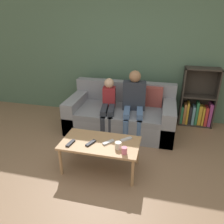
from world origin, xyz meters
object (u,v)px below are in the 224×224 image
couch (121,115)px  bookshelf (197,105)px  tv_remote_3 (108,142)px  coffee_table (100,145)px  person_adult (134,99)px  cup_far (124,151)px  cup_near (118,146)px  tv_remote_0 (91,143)px  tv_remote_2 (70,143)px  person_child (108,104)px  tv_remote_1 (126,139)px

couch → bookshelf: size_ratio=1.71×
bookshelf → tv_remote_3: bearing=-126.7°
coffee_table → person_adult: bearing=75.9°
coffee_table → cup_far: bearing=-26.7°
cup_far → cup_near: bearing=137.4°
cup_near → tv_remote_0: (-0.38, 0.03, -0.04)m
tv_remote_2 → person_adult: bearing=71.4°
bookshelf → person_adult: person_adult is taller
couch → tv_remote_2: size_ratio=10.92×
cup_near → tv_remote_2: size_ratio=0.54×
couch → bookshelf: (1.37, 0.55, 0.13)m
couch → cup_far: (0.31, -1.40, 0.20)m
bookshelf → cup_near: (-1.16, -1.86, 0.07)m
person_child → tv_remote_1: person_child is taller
person_adult → cup_far: bearing=-93.2°
tv_remote_3 → tv_remote_2: bearing=-124.5°
tv_remote_1 → tv_remote_3: 0.25m
cup_near → tv_remote_1: size_ratio=0.60×
cup_near → couch: bearing=99.4°
person_child → cup_far: 1.36m
couch → tv_remote_0: size_ratio=10.93×
coffee_table → tv_remote_0: 0.14m
tv_remote_0 → tv_remote_2: bearing=-142.7°
person_adult → tv_remote_3: (-0.17, -1.12, -0.21)m
coffee_table → tv_remote_2: bearing=-160.3°
cup_far → tv_remote_3: cup_far is taller
tv_remote_0 → tv_remote_1: bearing=47.9°
person_adult → tv_remote_2: person_adult is taller
tv_remote_0 → tv_remote_2: size_ratio=1.00×
tv_remote_3 → cup_near: bearing=6.5°
bookshelf → tv_remote_3: 2.19m
bookshelf → cup_near: size_ratio=11.93×
tv_remote_1 → tv_remote_2: same height
bookshelf → tv_remote_3: bookshelf is taller
tv_remote_0 → tv_remote_1: 0.48m
person_child → tv_remote_0: size_ratio=5.51×
coffee_table → person_adult: person_adult is taller
person_adult → tv_remote_1: person_adult is taller
cup_far → tv_remote_3: size_ratio=0.56×
cup_far → couch: bearing=102.6°
cup_far → tv_remote_0: size_ratio=0.51×
cup_near → tv_remote_2: cup_near is taller
bookshelf → tv_remote_0: size_ratio=6.40×
tv_remote_0 → tv_remote_1: size_ratio=1.12×
couch → person_adult: 0.45m
bookshelf → cup_near: 2.19m
couch → coffee_table: 1.22m
tv_remote_0 → tv_remote_2: 0.27m
tv_remote_1 → tv_remote_3: (-0.22, -0.13, 0.00)m
cup_near → tv_remote_1: (0.06, 0.23, -0.04)m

